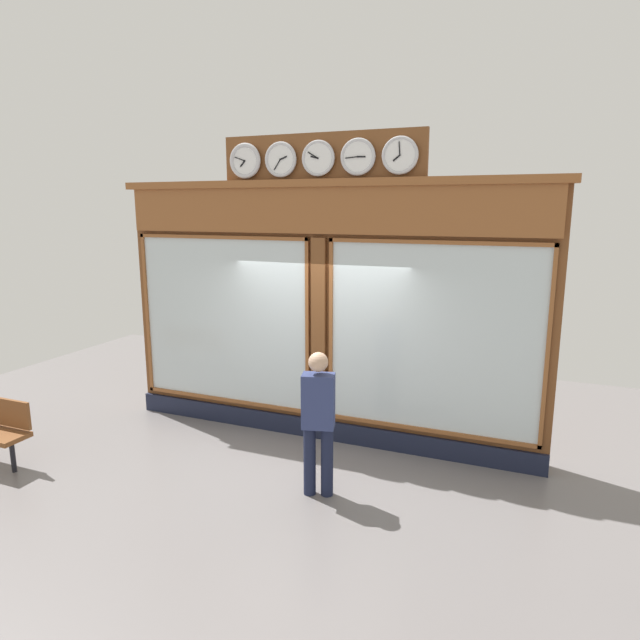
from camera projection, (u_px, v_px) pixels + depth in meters
name	position (u px, v px, depth m)	size (l,w,h in m)	color
ground_plane	(211.00, 547.00, 5.35)	(14.00, 14.00, 0.00)	slate
shop_facade	(323.00, 310.00, 7.63)	(6.20, 0.42, 4.19)	brown
pedestrian	(318.00, 418.00, 6.15)	(0.40, 0.31, 1.69)	#191E38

